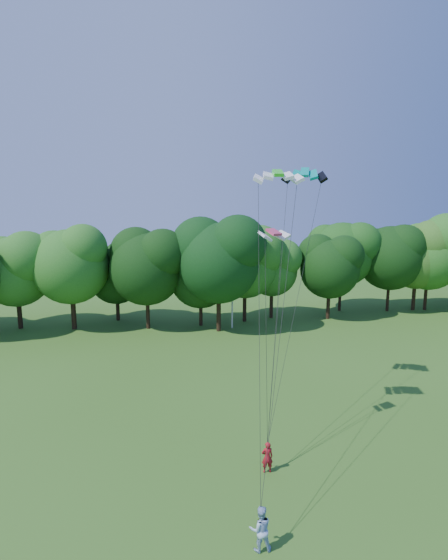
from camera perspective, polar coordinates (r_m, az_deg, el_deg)
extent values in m
cylinder|color=silver|center=(47.90, 1.08, -2.19)|extent=(0.18, 0.18, 7.08)
cube|color=silver|center=(47.30, 1.09, 1.79)|extent=(1.41, 0.30, 0.08)
imported|color=maroon|center=(24.29, 5.66, -22.03)|extent=(0.62, 0.42, 1.67)
imported|color=#A7C1E8|center=(20.03, 4.77, -29.64)|extent=(0.97, 0.78, 1.89)
cube|color=#049288|center=(29.24, 10.51, 13.66)|extent=(2.93, 2.15, 0.70)
cube|color=#29D620|center=(24.45, 7.05, 13.70)|extent=(2.82, 1.68, 0.48)
cube|color=#C4365F|center=(23.08, 6.52, 6.24)|extent=(1.80, 1.24, 0.36)
cylinder|color=#342114|center=(47.00, -0.70, -3.92)|extent=(0.51, 0.51, 4.70)
ellipsoid|color=black|center=(45.90, -0.72, 3.61)|extent=(9.40, 9.40, 10.26)
cylinder|color=black|center=(61.31, 23.55, -1.78)|extent=(0.47, 0.47, 4.01)
ellipsoid|color=#2E581B|center=(60.52, 23.90, 3.12)|extent=(8.02, 8.02, 8.75)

